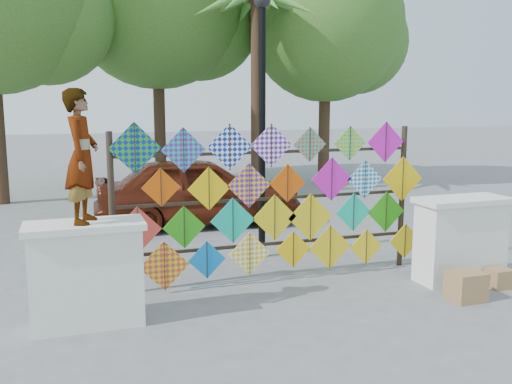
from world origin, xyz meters
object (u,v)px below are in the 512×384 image
at_px(kite_rack, 275,201).
at_px(sedan, 199,190).
at_px(vendor_woman, 82,156).
at_px(lamppost, 262,101).

relative_size(kite_rack, sedan, 1.11).
relative_size(vendor_woman, sedan, 0.35).
distance_m(kite_rack, vendor_woman, 3.03).
relative_size(sedan, lamppost, 1.00).
distance_m(vendor_woman, lamppost, 3.76).
height_order(kite_rack, sedan, kite_rack).
relative_size(kite_rack, vendor_woman, 3.14).
height_order(sedan, lamppost, lamppost).
height_order(kite_rack, vendor_woman, vendor_woman).
xyz_separation_m(sedan, lamppost, (0.46, -2.88, 1.93)).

